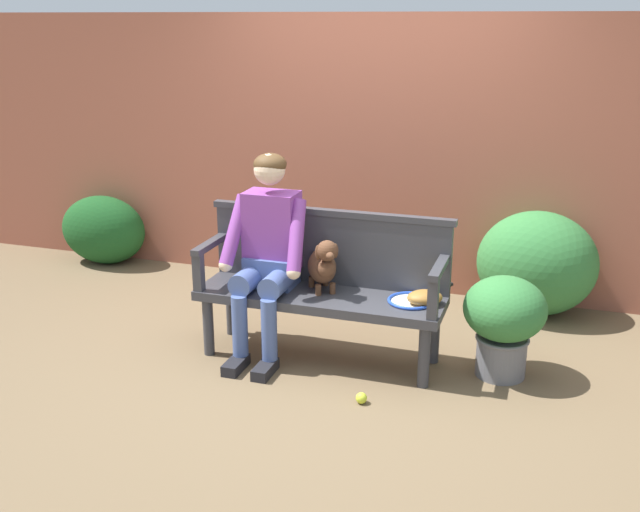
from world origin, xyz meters
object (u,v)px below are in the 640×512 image
object	(u,v)px
person_seated	(268,248)
dog_on_bench	(323,265)
garden_bench	(320,302)
potted_plant	(504,318)
tennis_racket	(414,300)
baseball_glove	(425,298)
tennis_ball	(361,398)

from	to	relation	value
person_seated	dog_on_bench	size ratio (longest dim) A/B	3.59
garden_bench	potted_plant	size ratio (longest dim) A/B	2.48
tennis_racket	potted_plant	world-z (taller)	potted_plant
person_seated	baseball_glove	xyz separation A→B (m)	(1.02, 0.03, -0.23)
garden_bench	person_seated	size ratio (longest dim) A/B	1.20
garden_bench	dog_on_bench	bearing A→B (deg)	71.25
garden_bench	person_seated	world-z (taller)	person_seated
dog_on_bench	baseball_glove	size ratio (longest dim) A/B	1.67
tennis_racket	baseball_glove	distance (m)	0.09
tennis_racket	tennis_ball	world-z (taller)	tennis_racket
person_seated	baseball_glove	size ratio (longest dim) A/B	6.01
tennis_racket	potted_plant	bearing A→B (deg)	7.24
tennis_ball	person_seated	bearing A→B (deg)	147.60
potted_plant	tennis_ball	bearing A→B (deg)	-139.56
person_seated	baseball_glove	distance (m)	1.04
baseball_glove	tennis_ball	size ratio (longest dim) A/B	3.33
person_seated	tennis_ball	distance (m)	1.14
garden_bench	potted_plant	distance (m)	1.15
tennis_ball	dog_on_bench	bearing A→B (deg)	127.55
person_seated	potted_plant	size ratio (longest dim) A/B	2.06
baseball_glove	potted_plant	world-z (taller)	potted_plant
tennis_ball	potted_plant	size ratio (longest dim) A/B	0.10
dog_on_bench	tennis_racket	size ratio (longest dim) A/B	0.65
garden_bench	tennis_racket	bearing A→B (deg)	5.29
dog_on_bench	tennis_racket	distance (m)	0.61
garden_bench	tennis_ball	bearing A→B (deg)	-49.95
garden_bench	tennis_ball	world-z (taller)	garden_bench
dog_on_bench	potted_plant	distance (m)	1.16
person_seated	garden_bench	bearing A→B (deg)	1.45
garden_bench	dog_on_bench	distance (m)	0.25
person_seated	baseball_glove	bearing A→B (deg)	1.60
tennis_ball	potted_plant	distance (m)	1.02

